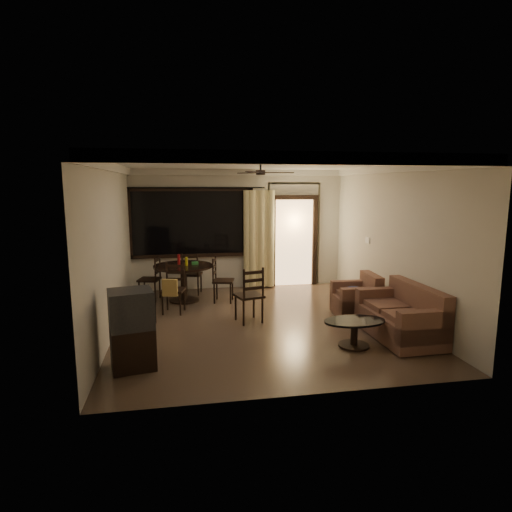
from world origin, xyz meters
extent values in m
plane|color=#7F6651|center=(0.00, 0.00, 0.00)|extent=(5.50, 5.50, 0.00)
plane|color=beige|center=(0.00, 2.75, 1.40)|extent=(5.00, 0.00, 5.00)
plane|color=beige|center=(0.00, -2.75, 1.40)|extent=(5.00, 0.00, 5.00)
plane|color=beige|center=(-2.50, 0.00, 1.40)|extent=(0.00, 5.50, 5.50)
plane|color=beige|center=(2.50, 0.00, 1.40)|extent=(0.00, 5.50, 5.50)
plane|color=white|center=(0.00, 0.00, 2.80)|extent=(5.50, 5.50, 0.00)
cube|color=black|center=(-1.10, 2.72, 1.57)|extent=(2.70, 0.04, 1.45)
cylinder|color=black|center=(-1.00, 2.63, 2.38)|extent=(3.20, 0.03, 0.03)
cube|color=#FFC684|center=(1.35, 2.71, 1.05)|extent=(0.91, 0.03, 2.08)
cube|color=white|center=(2.48, 1.05, 1.30)|extent=(0.02, 0.18, 0.12)
cylinder|color=black|center=(0.00, 0.00, 2.74)|extent=(0.03, 0.03, 0.12)
cylinder|color=black|center=(0.00, 0.00, 2.65)|extent=(0.16, 0.16, 0.08)
cylinder|color=black|center=(-1.33, 1.70, 0.75)|extent=(1.24, 1.24, 0.04)
cylinder|color=black|center=(-1.33, 1.70, 0.38)|extent=(0.12, 0.12, 0.72)
cylinder|color=black|center=(-1.33, 1.70, 0.02)|extent=(0.62, 0.62, 0.03)
cylinder|color=maroon|center=(-1.42, 1.77, 0.88)|extent=(0.06, 0.06, 0.22)
cylinder|color=#B1A712|center=(-1.26, 1.63, 0.86)|extent=(0.06, 0.06, 0.18)
cube|color=#278337|center=(-1.08, 1.76, 0.80)|extent=(0.14, 0.10, 0.05)
cube|color=black|center=(-2.05, 1.90, 0.45)|extent=(0.51, 0.51, 0.04)
cube|color=black|center=(-0.51, 1.49, 0.45)|extent=(0.51, 0.51, 0.04)
cube|color=black|center=(-1.54, 0.87, 0.45)|extent=(0.51, 0.51, 0.04)
cube|color=#A78547|center=(-1.59, 0.65, 0.55)|extent=(0.29, 0.15, 0.32)
cube|color=black|center=(-1.14, 2.30, 0.45)|extent=(0.51, 0.51, 0.04)
cube|color=black|center=(-2.05, -1.60, 0.28)|extent=(0.65, 0.61, 0.57)
cube|color=black|center=(-2.05, -1.60, 0.82)|extent=(0.65, 0.61, 0.51)
cube|color=black|center=(-1.77, -1.54, 0.82)|extent=(0.10, 0.40, 0.34)
cube|color=#4F2B24|center=(2.05, -1.18, 0.22)|extent=(0.86, 1.59, 0.39)
cube|color=#4F2B24|center=(2.37, -1.17, 0.54)|extent=(0.22, 1.58, 0.64)
cube|color=#4F2B24|center=(2.06, -1.87, 0.41)|extent=(0.84, 0.19, 0.49)
cube|color=#4F2B24|center=(2.04, -0.48, 0.41)|extent=(0.84, 0.19, 0.49)
cube|color=#4F2B24|center=(2.00, -1.18, 0.44)|extent=(0.61, 1.39, 0.12)
cube|color=#4F2B24|center=(1.84, 0.07, 0.20)|extent=(0.82, 0.82, 0.36)
cube|color=#4F2B24|center=(2.14, 0.05, 0.50)|extent=(0.23, 0.78, 0.59)
cube|color=#4F2B24|center=(1.82, -0.23, 0.38)|extent=(0.78, 0.21, 0.46)
cube|color=#4F2B24|center=(1.86, 0.37, 0.38)|extent=(0.78, 0.21, 0.46)
cube|color=#4F2B24|center=(1.80, 0.07, 0.41)|extent=(0.58, 0.63, 0.11)
ellipsoid|color=navy|center=(1.80, 0.07, 0.51)|extent=(0.33, 0.27, 0.10)
ellipsoid|color=black|center=(1.19, -1.40, 0.40)|extent=(0.95, 0.57, 0.03)
cylinder|color=black|center=(1.19, -1.40, 0.20)|extent=(0.11, 0.11, 0.38)
cylinder|color=black|center=(1.19, -1.40, 0.02)|extent=(0.47, 0.47, 0.03)
cube|color=black|center=(-0.20, 0.08, 0.48)|extent=(0.55, 0.55, 0.04)
camera|label=1|loc=(-1.39, -7.26, 2.44)|focal=30.00mm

